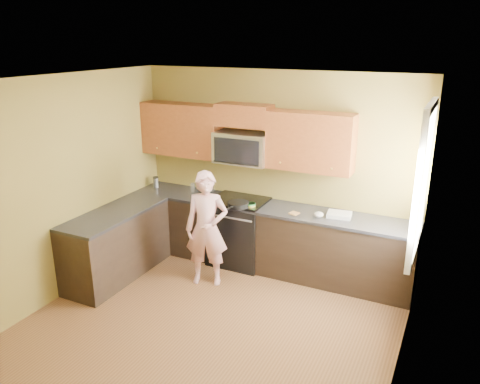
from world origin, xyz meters
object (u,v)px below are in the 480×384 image
Objects in this scene: microwave at (243,163)px; travel_mug at (156,187)px; woman at (207,229)px; butter_tub at (251,208)px; frying_pan at (238,206)px; stove at (239,231)px.

microwave is 1.52m from travel_mug.
woman is 11.84× the size of butter_tub.
travel_mug is (-1.53, 0.29, -0.03)m from frying_pan.
stove is 7.43× the size of butter_tub.
travel_mug is at bearing 178.67° from stove.
microwave is at bearing 90.00° from stove.
woman is at bearing -98.89° from stove.
frying_pan reaches higher than butter_tub.
microwave is at bearing 3.72° from travel_mug.
travel_mug is (-1.68, 0.21, -0.00)m from butter_tub.
stove is 5.62× the size of travel_mug.
woman is 0.55m from frying_pan.
frying_pan is at bearing -151.22° from butter_tub.
woman is at bearing -29.70° from travel_mug.
microwave is 1.52× the size of frying_pan.
butter_tub is at bearing -7.09° from travel_mug.
stove is 1.49m from travel_mug.
stove is at bearing -90.00° from microwave.
frying_pan is 2.95× the size of travel_mug.
stove is at bearing 146.07° from butter_tub.
frying_pan is 1.56m from travel_mug.
woman is 8.96× the size of travel_mug.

